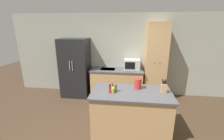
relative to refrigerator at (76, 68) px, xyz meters
The scene contains 13 objects.
ground_plane 2.59m from the refrigerator, 53.95° to the right, with size 14.00×14.00×0.00m, color #423021.
wall_back 1.52m from the refrigerator, 14.82° to the left, with size 7.20×0.06×2.60m.
refrigerator is the anchor object (origin of this frame).
back_counter 1.41m from the refrigerator, ahead, with size 1.62×0.68×0.91m.
pantry_cabinet 2.50m from the refrigerator, ahead, with size 0.61×0.59×2.33m.
kitchen_island 2.46m from the refrigerator, 42.96° to the right, with size 1.61×0.86×0.93m.
microwave 1.79m from the refrigerator, ahead, with size 0.49×0.40×0.30m.
knife_block 2.89m from the refrigerator, 33.99° to the right, with size 0.11×0.06×0.28m.
spice_bottle_tall_dark 2.21m from the refrigerator, 52.57° to the right, with size 0.05×0.05×0.18m.
spice_bottle_short_red 2.22m from the refrigerator, 49.15° to the right, with size 0.06×0.06×0.15m.
spice_bottle_amber_oil 2.26m from the refrigerator, 51.32° to the right, with size 0.05×0.05×0.12m.
spice_bottle_green_herb 2.09m from the refrigerator, 49.06° to the right, with size 0.05×0.05×0.13m.
kettle 2.40m from the refrigerator, 37.62° to the right, with size 0.15×0.15×0.25m.
Camera 1 is at (0.28, -2.49, 2.19)m, focal length 24.00 mm.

